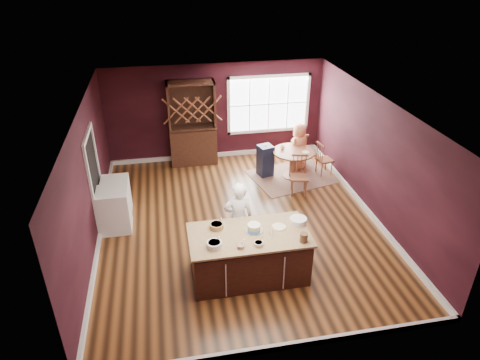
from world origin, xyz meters
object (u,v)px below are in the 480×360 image
Objects in this scene: dining_table at (293,159)px; baker at (238,218)px; layer_cake at (254,228)px; high_chair at (265,160)px; chair_east at (325,158)px; hutch at (192,124)px; washer at (114,210)px; chair_north at (299,148)px; kitchen_island at (249,256)px; chair_south at (299,176)px; seated_woman at (299,146)px; dryer at (117,196)px; toddler at (262,146)px.

baker reaches higher than dining_table.
high_chair is (1.13, 3.73, -0.54)m from layer_cake.
chair_east is 3.68m from hutch.
dining_table is at bearing 19.64° from washer.
chair_north is (-0.47, 0.75, 0.01)m from chair_east.
kitchen_island is 0.92× the size of hutch.
chair_south is at bearing -78.27° from high_chair.
chair_north is at bearing 9.91° from high_chair.
baker reaches higher than high_chair.
high_chair is (-0.99, -0.23, -0.21)m from seated_woman.
kitchen_island reaches higher than high_chair.
chair_north is at bearing 61.75° from kitchen_island.
chair_south is at bearing 0.86° from dryer.
hutch is 3.11m from dryer.
baker is 2.73m from chair_south.
baker is at bearing -37.86° from dryer.
chair_south is 1.14× the size of high_chair.
toddler reaches higher than chair_north.
seated_woman is at bearing 23.48° from washer.
seated_woman reaches higher than dryer.
seated_woman is 5.00× the size of toddler.
kitchen_island is 4.06m from dining_table.
washer is (-2.50, 1.99, 0.03)m from kitchen_island.
layer_cake is at bearing 30.34° from seated_woman.
dining_table is 0.88m from chair_east.
dining_table is at bearing 96.76° from chair_south.
chair_south reaches higher than chair_north.
dryer is (-2.44, 1.90, -0.35)m from baker.
kitchen_island is 4.11m from toddler.
baker reaches higher than chair_east.
seated_woman reaches higher than toddler.
high_chair is at bearing -18.15° from seated_woman.
hutch is 3.60m from washer.
toddler is at bearing 103.56° from high_chair.
chair_south is at bearing 56.76° from layer_cake.
layer_cake reaches higher than chair_south.
seated_woman is (-0.10, -0.29, 0.18)m from chair_north.
layer_cake is 0.14× the size of hutch.
dining_table is 0.47× the size of hutch.
dryer is at bearing -178.16° from high_chair.
chair_north is 0.72× the size of seated_woman.
layer_cake is 4.45m from chair_east.
layer_cake reaches higher than dryer.
seated_woman is at bearing 57.56° from dining_table.
seated_woman is at bearing -2.35° from high_chair.
layer_cake is 0.25× the size of seated_woman.
high_chair is at bearing 73.08° from layer_cake.
kitchen_island is 4.92m from chair_north.
dining_table is (1.92, 3.57, 0.10)m from kitchen_island.
toddler is at bearing 154.98° from dining_table.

